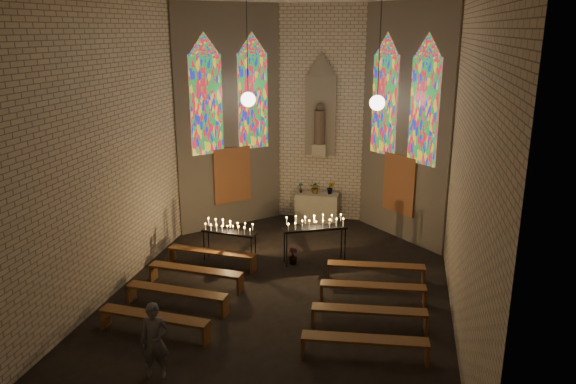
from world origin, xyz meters
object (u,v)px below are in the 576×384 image
object	(u,v)px
altar	(317,208)
visitor	(155,341)
aisle_flower_pot	(293,256)
votive_stand_right	(315,225)
votive_stand_left	(229,229)

from	to	relation	value
altar	visitor	distance (m)	9.25
aisle_flower_pot	altar	bearing A→B (deg)	88.45
aisle_flower_pot	votive_stand_right	world-z (taller)	votive_stand_right
altar	aisle_flower_pot	bearing A→B (deg)	-91.55
votive_stand_left	visitor	bearing A→B (deg)	-79.84
altar	visitor	bearing A→B (deg)	-99.57
votive_stand_left	altar	bearing A→B (deg)	70.86
visitor	votive_stand_left	bearing A→B (deg)	82.05
votive_stand_left	votive_stand_right	size ratio (longest dim) A/B	0.88
aisle_flower_pot	votive_stand_left	distance (m)	1.90
votive_stand_left	visitor	size ratio (longest dim) A/B	1.05
altar	visitor	xyz separation A→B (m)	(-1.54, -9.11, 0.24)
votive_stand_left	visitor	distance (m)	5.39
votive_stand_left	votive_stand_right	world-z (taller)	votive_stand_right
votive_stand_right	altar	bearing A→B (deg)	74.15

